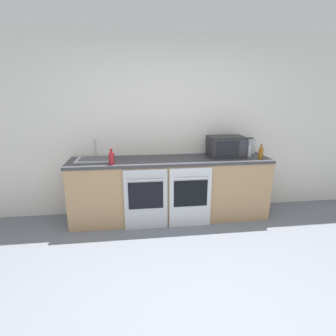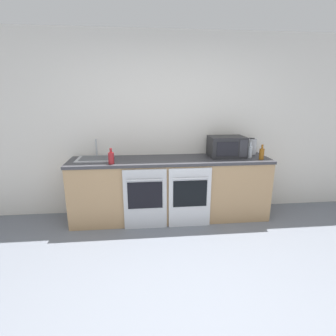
# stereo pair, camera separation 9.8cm
# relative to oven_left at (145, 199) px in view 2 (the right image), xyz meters

# --- Properties ---
(ground_plane) EXTENTS (16.00, 16.00, 0.00)m
(ground_plane) POSITION_rel_oven_left_xyz_m (0.37, -1.66, -0.42)
(ground_plane) COLOR slate
(wall_back) EXTENTS (10.00, 0.06, 2.60)m
(wall_back) POSITION_rel_oven_left_xyz_m (0.37, 0.64, 0.88)
(wall_back) COLOR silver
(wall_back) RESTS_ON ground_plane
(counter_back) EXTENTS (2.79, 0.61, 0.88)m
(counter_back) POSITION_rel_oven_left_xyz_m (0.37, 0.31, 0.02)
(counter_back) COLOR tan
(counter_back) RESTS_ON ground_plane
(oven_left) EXTENTS (0.57, 0.06, 0.82)m
(oven_left) POSITION_rel_oven_left_xyz_m (0.00, 0.00, 0.00)
(oven_left) COLOR #B7BABF
(oven_left) RESTS_ON ground_plane
(oven_right) EXTENTS (0.57, 0.06, 0.82)m
(oven_right) POSITION_rel_oven_left_xyz_m (0.59, 0.00, 0.00)
(oven_right) COLOR silver
(oven_right) RESTS_ON ground_plane
(microwave) EXTENTS (0.50, 0.36, 0.29)m
(microwave) POSITION_rel_oven_left_xyz_m (1.18, 0.37, 0.61)
(microwave) COLOR #232326
(microwave) RESTS_ON counter_back
(bottle_amber) EXTENTS (0.07, 0.07, 0.21)m
(bottle_amber) POSITION_rel_oven_left_xyz_m (1.61, 0.15, 0.54)
(bottle_amber) COLOR #8C5114
(bottle_amber) RESTS_ON counter_back
(bottle_red) EXTENTS (0.07, 0.07, 0.21)m
(bottle_red) POSITION_rel_oven_left_xyz_m (-0.42, 0.11, 0.54)
(bottle_red) COLOR maroon
(bottle_red) RESTS_ON counter_back
(bottle_clear) EXTENTS (0.07, 0.07, 0.22)m
(bottle_clear) POSITION_rel_oven_left_xyz_m (1.50, 0.29, 0.55)
(bottle_clear) COLOR silver
(bottle_clear) RESTS_ON counter_back
(kettle) EXTENTS (0.14, 0.14, 0.24)m
(kettle) POSITION_rel_oven_left_xyz_m (1.61, 0.50, 0.58)
(kettle) COLOR #B7BABF
(kettle) RESTS_ON counter_back
(sink) EXTENTS (0.50, 0.39, 0.26)m
(sink) POSITION_rel_oven_left_xyz_m (-0.67, 0.40, 0.48)
(sink) COLOR #A8AAAF
(sink) RESTS_ON counter_back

